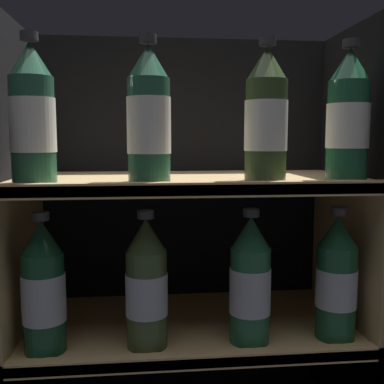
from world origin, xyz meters
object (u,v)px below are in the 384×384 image
bottle_upper_front_2 (266,118)px  bottle_lower_front_0 (44,290)px  bottle_upper_front_0 (32,117)px  bottle_lower_front_1 (147,286)px  bottle_lower_front_2 (250,283)px  bottle_lower_front_3 (337,280)px  bottle_upper_front_1 (149,118)px  bottle_upper_front_3 (348,118)px

bottle_upper_front_2 → bottle_lower_front_0: bottle_upper_front_2 is taller
bottle_upper_front_0 → bottle_lower_front_1: bottle_upper_front_0 is taller
bottle_lower_front_1 → bottle_lower_front_2: same height
bottle_upper_front_0 → bottle_upper_front_2: same height
bottle_upper_front_0 → bottle_upper_front_2: size_ratio=1.00×
bottle_lower_front_1 → bottle_lower_front_3: bearing=0.0°
bottle_upper_front_0 → bottle_upper_front_1: same height
bottle_lower_front_3 → bottle_upper_front_0: bearing=180.0°
bottle_upper_front_2 → bottle_lower_front_1: 0.36m
bottle_lower_front_0 → bottle_upper_front_1: bearing=-0.0°
bottle_upper_front_2 → bottle_upper_front_3: (0.15, 0.00, 0.00)m
bottle_upper_front_2 → bottle_lower_front_3: size_ratio=1.00×
bottle_lower_front_0 → bottle_lower_front_1: 0.18m
bottle_lower_front_1 → bottle_lower_front_2: 0.19m
bottle_upper_front_1 → bottle_upper_front_2: (0.20, -0.00, 0.00)m
bottle_upper_front_3 → bottle_upper_front_1: bearing=-180.0°
bottle_upper_front_1 → bottle_upper_front_0: bearing=180.0°
bottle_upper_front_2 → bottle_upper_front_3: same height
bottle_lower_front_1 → bottle_lower_front_2: bearing=0.0°
bottle_upper_front_1 → bottle_lower_front_0: 0.35m
bottle_upper_front_3 → bottle_lower_front_2: bearing=-180.0°
bottle_upper_front_2 → bottle_lower_front_0: (-0.39, 0.00, -0.30)m
bottle_upper_front_0 → bottle_upper_front_2: (0.40, -0.00, 0.00)m
bottle_upper_front_3 → bottle_lower_front_1: bottle_upper_front_3 is taller
bottle_upper_front_0 → bottle_upper_front_2: 0.40m
bottle_lower_front_0 → bottle_upper_front_2: bearing=-0.0°
bottle_upper_front_0 → bottle_upper_front_3: size_ratio=1.00×
bottle_lower_front_0 → bottle_lower_front_3: 0.53m
bottle_upper_front_0 → bottle_upper_front_1: size_ratio=1.00×
bottle_upper_front_0 → bottle_upper_front_2: bearing=-0.0°
bottle_upper_front_2 → bottle_lower_front_1: size_ratio=1.00×
bottle_upper_front_2 → bottle_lower_front_0: 0.49m
bottle_upper_front_0 → bottle_lower_front_0: bearing=0.0°
bottle_upper_front_1 → bottle_lower_front_2: size_ratio=1.00×
bottle_upper_front_3 → bottle_lower_front_0: bearing=-180.0°
bottle_lower_front_0 → bottle_upper_front_0: bearing=-180.0°
bottle_upper_front_1 → bottle_upper_front_3: 0.35m
bottle_upper_front_0 → bottle_lower_front_0: 0.30m
bottle_upper_front_1 → bottle_upper_front_2: same height
bottle_upper_front_0 → bottle_lower_front_2: bottle_upper_front_0 is taller
bottle_upper_front_0 → bottle_lower_front_2: 0.47m
bottle_upper_front_1 → bottle_lower_front_0: bottle_upper_front_1 is taller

